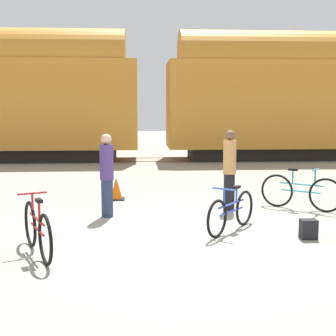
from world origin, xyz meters
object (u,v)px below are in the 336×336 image
bicycle_maroon (37,230)px  backpack (308,229)px  bicycle_blue (231,212)px  traffic_cone (116,189)px  person_in_purple (107,174)px  person_in_tan (229,169)px  bicycle_teal (301,192)px  freight_train (153,92)px

bicycle_maroon → backpack: bicycle_maroon is taller
bicycle_blue → traffic_cone: (-2.24, 3.18, -0.11)m
bicycle_blue → person_in_purple: bearing=150.5°
backpack → traffic_cone: 5.13m
person_in_tan → traffic_cone: person_in_tan is taller
bicycle_teal → backpack: 2.45m
freight_train → bicycle_teal: 11.26m
bicycle_teal → bicycle_maroon: bearing=-150.1°
freight_train → bicycle_maroon: 13.94m
person_in_tan → bicycle_teal: bearing=169.8°
person_in_tan → backpack: (0.92, -2.41, -0.74)m
traffic_cone → freight_train: bearing=82.6°
bicycle_maroon → person_in_tan: size_ratio=0.93×
bicycle_teal → person_in_tan: (-1.60, 0.07, 0.52)m
backpack → traffic_cone: size_ratio=0.62×
freight_train → traffic_cone: size_ratio=96.97×
bicycle_maroon → person_in_purple: 2.74m
person_in_purple → traffic_cone: size_ratio=3.14×
bicycle_maroon → person_in_tan: (3.55, 3.04, 0.52)m
bicycle_teal → person_in_purple: bearing=-174.2°
freight_train → bicycle_maroon: size_ratio=32.46×
backpack → bicycle_teal: bearing=73.8°
person_in_tan → backpack: size_ratio=5.22×
bicycle_blue → traffic_cone: bicycle_blue is taller
person_in_tan → traffic_cone: size_ratio=3.22×
freight_train → bicycle_blue: (1.05, -12.31, -2.61)m
bicycle_maroon → person_in_purple: person_in_purple is taller
bicycle_maroon → bicycle_blue: bearing=20.5°
bicycle_blue → person_in_tan: size_ratio=0.80×
freight_train → traffic_cone: (-1.19, -9.12, -2.72)m
backpack → freight_train: bearing=100.0°
bicycle_teal → person_in_purple: size_ratio=0.88×
person_in_tan → traffic_cone: 2.97m
bicycle_blue → person_in_tan: bearing=80.3°
bicycle_blue → bicycle_teal: bearing=42.6°
freight_train → person_in_purple: size_ratio=30.89×
freight_train → backpack: size_ratio=156.86×
freight_train → backpack: 13.39m
person_in_purple → traffic_cone: 1.97m
person_in_purple → freight_train: bearing=25.3°
backpack → bicycle_blue: bearing=154.7°
bicycle_blue → backpack: bicycle_blue is taller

